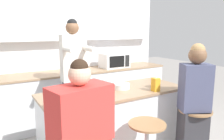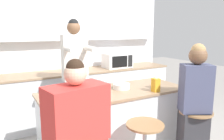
{
  "view_description": "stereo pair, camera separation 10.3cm",
  "coord_description": "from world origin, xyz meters",
  "px_view_note": "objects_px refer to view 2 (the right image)",
  "views": [
    {
      "loc": [
        -1.39,
        -2.25,
        1.63
      ],
      "look_at": [
        0.0,
        0.07,
        1.14
      ],
      "focal_mm": 35.0,
      "sensor_mm": 36.0,
      "label": 1
    },
    {
      "loc": [
        -1.3,
        -2.3,
        1.63
      ],
      "look_at": [
        0.0,
        0.07,
        1.14
      ],
      "focal_mm": 35.0,
      "sensor_mm": 36.0,
      "label": 2
    }
  ],
  "objects_px": {
    "person_seated_near": "(194,110)",
    "juice_carton": "(156,85)",
    "fruit_bowl": "(122,86)",
    "person_cooking": "(75,81)",
    "cooking_pot": "(93,84)",
    "banana_bunch": "(56,102)",
    "microwave": "(117,60)",
    "bar_stool_rightmost": "(194,135)",
    "coffee_cup_near": "(79,97)",
    "kitchen_island": "(115,124)"
  },
  "relations": [
    {
      "from": "bar_stool_rightmost",
      "to": "person_seated_near",
      "type": "distance_m",
      "value": 0.31
    },
    {
      "from": "cooking_pot",
      "to": "fruit_bowl",
      "type": "bearing_deg",
      "value": -24.39
    },
    {
      "from": "person_cooking",
      "to": "banana_bunch",
      "type": "bearing_deg",
      "value": -116.71
    },
    {
      "from": "cooking_pot",
      "to": "juice_carton",
      "type": "xyz_separation_m",
      "value": [
        0.63,
        -0.47,
        0.01
      ]
    },
    {
      "from": "cooking_pot",
      "to": "microwave",
      "type": "xyz_separation_m",
      "value": [
        1.05,
        1.19,
        0.09
      ]
    },
    {
      "from": "person_seated_near",
      "to": "microwave",
      "type": "relative_size",
      "value": 2.83
    },
    {
      "from": "cooking_pot",
      "to": "microwave",
      "type": "relative_size",
      "value": 0.62
    },
    {
      "from": "coffee_cup_near",
      "to": "juice_carton",
      "type": "distance_m",
      "value": 0.96
    },
    {
      "from": "bar_stool_rightmost",
      "to": "fruit_bowl",
      "type": "height_order",
      "value": "fruit_bowl"
    },
    {
      "from": "banana_bunch",
      "to": "juice_carton",
      "type": "distance_m",
      "value": 1.21
    },
    {
      "from": "kitchen_island",
      "to": "juice_carton",
      "type": "relative_size",
      "value": 10.3
    },
    {
      "from": "coffee_cup_near",
      "to": "banana_bunch",
      "type": "height_order",
      "value": "coffee_cup_near"
    },
    {
      "from": "coffee_cup_near",
      "to": "bar_stool_rightmost",
      "type": "bearing_deg",
      "value": -19.68
    },
    {
      "from": "person_cooking",
      "to": "banana_bunch",
      "type": "relative_size",
      "value": 12.03
    },
    {
      "from": "person_seated_near",
      "to": "juice_carton",
      "type": "xyz_separation_m",
      "value": [
        -0.31,
        0.34,
        0.27
      ]
    },
    {
      "from": "bar_stool_rightmost",
      "to": "person_seated_near",
      "type": "height_order",
      "value": "person_seated_near"
    },
    {
      "from": "banana_bunch",
      "to": "microwave",
      "type": "height_order",
      "value": "microwave"
    },
    {
      "from": "person_seated_near",
      "to": "bar_stool_rightmost",
      "type": "bearing_deg",
      "value": -0.01
    },
    {
      "from": "cooking_pot",
      "to": "kitchen_island",
      "type": "bearing_deg",
      "value": -41.51
    },
    {
      "from": "bar_stool_rightmost",
      "to": "microwave",
      "type": "distance_m",
      "value": 2.12
    },
    {
      "from": "person_cooking",
      "to": "person_seated_near",
      "type": "xyz_separation_m",
      "value": [
        1.0,
        -1.3,
        -0.2
      ]
    },
    {
      "from": "person_cooking",
      "to": "cooking_pot",
      "type": "bearing_deg",
      "value": -78.19
    },
    {
      "from": "coffee_cup_near",
      "to": "person_cooking",
      "type": "bearing_deg",
      "value": 73.35
    },
    {
      "from": "bar_stool_rightmost",
      "to": "coffee_cup_near",
      "type": "relative_size",
      "value": 5.96
    },
    {
      "from": "bar_stool_rightmost",
      "to": "person_cooking",
      "type": "distance_m",
      "value": 1.74
    },
    {
      "from": "person_seated_near",
      "to": "juice_carton",
      "type": "relative_size",
      "value": 8.24
    },
    {
      "from": "fruit_bowl",
      "to": "bar_stool_rightmost",
      "type": "bearing_deg",
      "value": -47.01
    },
    {
      "from": "cooking_pot",
      "to": "coffee_cup_near",
      "type": "relative_size",
      "value": 2.78
    },
    {
      "from": "bar_stool_rightmost",
      "to": "banana_bunch",
      "type": "xyz_separation_m",
      "value": [
        -1.53,
        0.49,
        0.52
      ]
    },
    {
      "from": "coffee_cup_near",
      "to": "banana_bunch",
      "type": "relative_size",
      "value": 0.78
    },
    {
      "from": "bar_stool_rightmost",
      "to": "cooking_pot",
      "type": "relative_size",
      "value": 2.14
    },
    {
      "from": "cooking_pot",
      "to": "banana_bunch",
      "type": "xyz_separation_m",
      "value": [
        -0.56,
        -0.34,
        -0.05
      ]
    },
    {
      "from": "person_cooking",
      "to": "person_seated_near",
      "type": "distance_m",
      "value": 1.65
    },
    {
      "from": "fruit_bowl",
      "to": "banana_bunch",
      "type": "bearing_deg",
      "value": -168.5
    },
    {
      "from": "kitchen_island",
      "to": "banana_bunch",
      "type": "bearing_deg",
      "value": -169.44
    },
    {
      "from": "person_seated_near",
      "to": "cooking_pot",
      "type": "relative_size",
      "value": 4.6
    },
    {
      "from": "person_cooking",
      "to": "coffee_cup_near",
      "type": "distance_m",
      "value": 0.89
    },
    {
      "from": "coffee_cup_near",
      "to": "microwave",
      "type": "xyz_separation_m",
      "value": [
        1.37,
        1.56,
        0.11
      ]
    },
    {
      "from": "kitchen_island",
      "to": "fruit_bowl",
      "type": "xyz_separation_m",
      "value": [
        0.12,
        0.04,
        0.47
      ]
    },
    {
      "from": "fruit_bowl",
      "to": "juice_carton",
      "type": "xyz_separation_m",
      "value": [
        0.3,
        -0.32,
        0.05
      ]
    },
    {
      "from": "kitchen_island",
      "to": "cooking_pot",
      "type": "bearing_deg",
      "value": 138.49
    },
    {
      "from": "kitchen_island",
      "to": "coffee_cup_near",
      "type": "xyz_separation_m",
      "value": [
        -0.53,
        -0.17,
        0.49
      ]
    },
    {
      "from": "kitchen_island",
      "to": "fruit_bowl",
      "type": "bearing_deg",
      "value": 17.36
    },
    {
      "from": "microwave",
      "to": "cooking_pot",
      "type": "bearing_deg",
      "value": -131.52
    },
    {
      "from": "kitchen_island",
      "to": "microwave",
      "type": "height_order",
      "value": "microwave"
    },
    {
      "from": "microwave",
      "to": "coffee_cup_near",
      "type": "bearing_deg",
      "value": -131.38
    },
    {
      "from": "juice_carton",
      "to": "fruit_bowl",
      "type": "bearing_deg",
      "value": 133.21
    },
    {
      "from": "banana_bunch",
      "to": "bar_stool_rightmost",
      "type": "bearing_deg",
      "value": -17.7
    },
    {
      "from": "juice_carton",
      "to": "coffee_cup_near",
      "type": "bearing_deg",
      "value": 173.78
    },
    {
      "from": "person_seated_near",
      "to": "microwave",
      "type": "height_order",
      "value": "person_seated_near"
    }
  ]
}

